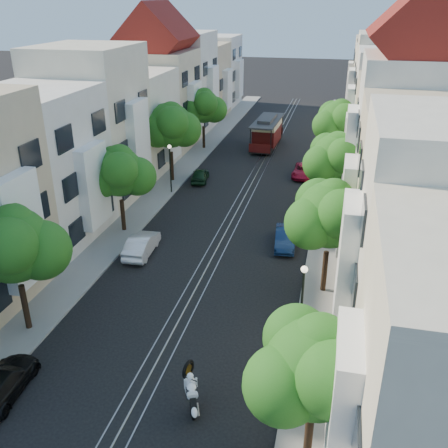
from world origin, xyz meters
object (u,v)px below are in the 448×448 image
Objects in this scene: tree_e_a at (317,370)px; parked_car_w_far at (200,175)px; tree_e_b at (331,216)px; tree_w_b at (120,173)px; tree_w_c at (171,126)px; parked_car_w_mid at (142,244)px; parked_car_e_far at (304,171)px; tree_w_d at (204,107)px; cable_car at (267,131)px; sportbike_rider at (191,389)px; tree_w_a at (14,247)px; tree_e_c at (336,159)px; parked_car_e_mid at (285,238)px; lamp_east at (303,293)px; lamp_west at (170,161)px; parked_car_w_near at (2,383)px; tree_e_d at (340,122)px.

tree_e_a is 1.80× the size of parked_car_w_far.
tree_w_b is (-14.40, 5.00, -0.34)m from tree_e_b.
parked_car_w_mid is at bearing -79.82° from tree_w_c.
parked_car_e_far is at bearing -166.96° from parked_car_w_far.
cable_car is at bearing 19.20° from tree_w_d.
tree_e_b reaches higher than parked_car_w_far.
sportbike_rider is at bearing 160.12° from tree_e_a.
tree_w_a is at bearing -90.00° from tree_w_d.
tree_e_c reaches higher than cable_car.
tree_w_a reaches higher than parked_car_e_mid.
tree_w_c is 1.71× the size of lamp_east.
lamp_west is at bearing -84.46° from parked_car_w_mid.
tree_e_a reaches higher than sportbike_rider.
tree_w_d is at bearing 118.07° from tree_e_b.
parked_car_w_far reaches higher than parked_car_e_far.
tree_e_b reaches higher than tree_e_a.
tree_e_b reaches higher than lamp_west.
tree_e_c is 26.08m from parked_car_w_near.
lamp_east reaches higher than parked_car_w_far.
tree_e_b reaches higher than tree_e_c.
tree_w_b is 8.22m from lamp_west.
parked_car_e_far is (11.54, 3.99, -4.50)m from tree_w_c.
parked_car_w_near reaches higher than parked_car_e_far.
tree_e_c is at bearing -19.15° from tree_w_c.
tree_e_d is 13.85m from parked_car_w_far.
tree_e_b is 20.82m from parked_car_w_far.
tree_e_b is 30.46m from cable_car.
lamp_east is (-0.96, -15.98, -1.75)m from tree_e_c.
tree_w_b is 1.51× the size of lamp_west.
cable_car is 40.98m from parked_car_w_near.
parked_car_e_far is (-2.86, 8.99, -4.03)m from tree_e_c.
tree_w_c is 11.01m from tree_w_d.
tree_e_d is at bearing -40.91° from cable_car.
tree_e_c is 0.95× the size of tree_e_d.
tree_e_b is 17.63m from parked_car_w_near.
tree_w_b is 1.52× the size of parked_car_e_far.
lamp_west is 11.32m from parked_car_w_mid.
tree_w_c is (-14.40, -6.00, 0.20)m from tree_e_d.
parked_car_e_far is (10.70, 6.96, -2.27)m from lamp_west.
tree_w_a is at bearing -92.40° from lamp_west.
tree_e_a is 0.96× the size of tree_w_d.
parked_car_e_far is at bearing -119.81° from parked_car_w_mid.
tree_w_b is at bearing 90.00° from tree_w_a.
parked_car_w_near is (-7.98, -1.10, -0.37)m from sportbike_rider.
tree_w_b is at bearing 175.97° from parked_car_e_mid.
lamp_west reaches higher than parked_car_w_near.
tree_w_c is at bearing 131.99° from tree_e_b.
lamp_east is 13.68m from parked_car_w_near.
tree_w_c is 14.85m from parked_car_w_mid.
parked_car_w_near is at bearing 163.85° from sportbike_rider.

